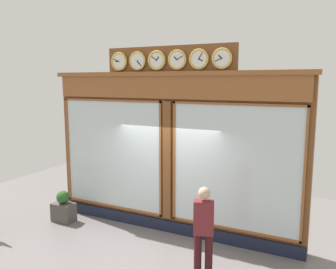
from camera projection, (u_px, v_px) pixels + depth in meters
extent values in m
cube|color=brown|center=(171.00, 155.00, 8.11)|extent=(6.15, 0.30, 3.65)
cube|color=#191E33|center=(168.00, 226.00, 8.21)|extent=(6.15, 0.08, 0.28)
cube|color=brown|center=(167.00, 87.00, 7.70)|extent=(6.03, 0.08, 0.50)
cube|color=brown|center=(168.00, 74.00, 7.67)|extent=(6.27, 0.20, 0.10)
cube|color=silver|center=(234.00, 168.00, 7.29)|extent=(2.73, 0.02, 2.65)
cube|color=brown|center=(236.00, 104.00, 7.07)|extent=(2.83, 0.04, 0.05)
cube|color=brown|center=(232.00, 229.00, 7.48)|extent=(2.83, 0.04, 0.05)
cube|color=brown|center=(305.00, 176.00, 6.66)|extent=(0.05, 0.04, 2.75)
cube|color=brown|center=(174.00, 162.00, 7.88)|extent=(0.05, 0.04, 2.75)
cube|color=silver|center=(112.00, 154.00, 8.66)|extent=(2.73, 0.02, 2.65)
cube|color=brown|center=(110.00, 100.00, 8.44)|extent=(2.83, 0.04, 0.05)
cube|color=brown|center=(113.00, 206.00, 8.85)|extent=(2.83, 0.04, 0.05)
cube|color=brown|center=(69.00, 150.00, 9.25)|extent=(0.05, 0.04, 2.75)
cube|color=brown|center=(161.00, 160.00, 8.03)|extent=(0.05, 0.04, 2.75)
cube|color=brown|center=(167.00, 161.00, 7.96)|extent=(0.20, 0.10, 2.75)
cube|color=brown|center=(168.00, 60.00, 7.66)|extent=(3.13, 0.06, 0.63)
cylinder|color=white|center=(222.00, 58.00, 7.04)|extent=(0.35, 0.02, 0.35)
torus|color=gold|center=(222.00, 58.00, 7.04)|extent=(0.44, 0.05, 0.44)
cube|color=black|center=(220.00, 57.00, 7.04)|extent=(0.08, 0.01, 0.08)
cube|color=black|center=(218.00, 60.00, 7.06)|extent=(0.15, 0.01, 0.06)
sphere|color=black|center=(222.00, 58.00, 7.02)|extent=(0.02, 0.02, 0.02)
cylinder|color=white|center=(199.00, 59.00, 7.26)|extent=(0.35, 0.02, 0.35)
torus|color=gold|center=(199.00, 59.00, 7.26)|extent=(0.44, 0.05, 0.44)
cube|color=black|center=(201.00, 60.00, 7.23)|extent=(0.10, 0.01, 0.06)
cube|color=black|center=(200.00, 56.00, 7.22)|extent=(0.09, 0.01, 0.14)
sphere|color=black|center=(199.00, 59.00, 7.24)|extent=(0.02, 0.02, 0.02)
cylinder|color=white|center=(177.00, 60.00, 7.48)|extent=(0.35, 0.02, 0.35)
torus|color=gold|center=(177.00, 60.00, 7.48)|extent=(0.44, 0.05, 0.44)
cube|color=black|center=(175.00, 58.00, 7.48)|extent=(0.08, 0.01, 0.08)
cube|color=black|center=(180.00, 58.00, 7.43)|extent=(0.14, 0.01, 0.08)
sphere|color=black|center=(177.00, 60.00, 7.46)|extent=(0.02, 0.02, 0.02)
cylinder|color=white|center=(157.00, 60.00, 7.70)|extent=(0.35, 0.02, 0.35)
torus|color=gold|center=(157.00, 60.00, 7.70)|extent=(0.44, 0.06, 0.44)
cube|color=black|center=(158.00, 58.00, 7.67)|extent=(0.07, 0.01, 0.09)
cube|color=black|center=(154.00, 58.00, 7.71)|extent=(0.13, 0.01, 0.10)
sphere|color=black|center=(156.00, 60.00, 7.68)|extent=(0.02, 0.02, 0.02)
cylinder|color=white|center=(137.00, 61.00, 7.92)|extent=(0.35, 0.02, 0.35)
torus|color=gold|center=(137.00, 61.00, 7.92)|extent=(0.43, 0.04, 0.43)
cube|color=black|center=(138.00, 63.00, 7.90)|extent=(0.07, 0.01, 0.09)
cube|color=black|center=(139.00, 63.00, 7.89)|extent=(0.11, 0.01, 0.12)
sphere|color=black|center=(137.00, 61.00, 7.90)|extent=(0.02, 0.02, 0.02)
cylinder|color=white|center=(119.00, 61.00, 8.14)|extent=(0.35, 0.02, 0.35)
torus|color=gold|center=(119.00, 61.00, 8.14)|extent=(0.44, 0.05, 0.44)
cube|color=black|center=(117.00, 61.00, 8.15)|extent=(0.10, 0.01, 0.02)
cube|color=black|center=(116.00, 60.00, 8.15)|extent=(0.14, 0.01, 0.07)
sphere|color=black|center=(119.00, 61.00, 8.12)|extent=(0.02, 0.02, 0.02)
cylinder|color=#3A1316|center=(198.00, 255.00, 6.31)|extent=(0.14, 0.14, 0.82)
cylinder|color=#3A1316|center=(209.00, 255.00, 6.28)|extent=(0.14, 0.14, 0.82)
cube|color=maroon|center=(204.00, 217.00, 6.18)|extent=(0.41, 0.32, 0.62)
sphere|color=tan|center=(204.00, 193.00, 6.11)|extent=(0.22, 0.22, 0.22)
cube|color=#4C4742|center=(64.00, 212.00, 8.81)|extent=(0.56, 0.36, 0.47)
sphere|color=#285623|center=(63.00, 197.00, 8.75)|extent=(0.33, 0.33, 0.33)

